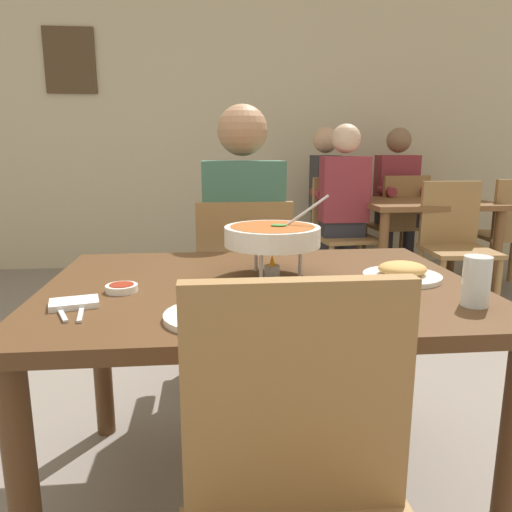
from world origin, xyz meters
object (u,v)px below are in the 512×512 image
Objects in this scene: curry_bowl at (272,236)px; rice_plate at (214,311)px; diner_main at (242,232)px; chair_bg_corner at (511,228)px; dining_table_far at (423,217)px; chair_bg_left at (399,219)px; chair_diner_main at (243,284)px; chair_bg_window at (454,238)px; drink_glass at (476,284)px; appetizer_plate at (402,272)px; patron_bg_middle at (329,193)px; dining_table_main at (261,313)px; chair_bg_right at (341,227)px; patron_bg_right at (342,198)px; chair_bg_middle at (340,219)px; patron_bg_left at (397,192)px; sauce_dish at (122,288)px.

rice_plate is (-0.19, -0.38, -0.11)m from curry_bowl.
diner_main reaches higher than chair_bg_corner.
chair_bg_left is (-0.01, 0.47, -0.09)m from dining_table_far.
chair_bg_window is (1.57, 1.05, 0.00)m from chair_diner_main.
chair_bg_left reaches higher than rice_plate.
chair_diner_main and chair_bg_left have the same top height.
appetizer_plate is at bearing 106.51° from drink_glass.
chair_bg_window is at bearing -150.96° from chair_bg_corner.
patron_bg_middle reaches higher than chair_bg_window.
chair_bg_corner reaches higher than drink_glass.
dining_table_main is at bearing -179.36° from appetizer_plate.
rice_plate is 2.90m from chair_bg_right.
chair_diner_main is 0.69× the size of patron_bg_right.
patron_bg_right is (-0.65, 0.03, 0.15)m from dining_table_far.
diner_main is at bearing -116.62° from chair_bg_middle.
appetizer_plate is at bearing 28.33° from rice_plate.
diner_main is 2.16m from dining_table_far.
chair_diner_main is 0.24m from diner_main.
chair_bg_right is 0.69× the size of patron_bg_middle.
drink_glass is at bearing -63.76° from diner_main.
curry_bowl reaches higher than dining_table_main.
drink_glass reaches higher than rice_plate.
dining_table_far is (1.10, 2.29, -0.15)m from appetizer_plate.
sauce_dish is at bearing -123.81° from patron_bg_left.
dining_table_main is 3.24m from patron_bg_left.
chair_bg_window reaches higher than drink_glass.
chair_diner_main reaches higher than drink_glass.
chair_bg_right is at bearing -89.28° from patron_bg_middle.
patron_bg_middle reaches higher than sauce_dish.
chair_bg_middle is 1.00× the size of chair_bg_corner.
chair_bg_middle reaches higher than appetizer_plate.
curry_bowl is at bearing 16.09° from sauce_dish.
chair_bg_middle is (1.02, 2.83, -0.12)m from dining_table_main.
patron_bg_left is (1.54, 2.06, 0.00)m from diner_main.
appetizer_plate is at bearing -121.91° from chair_bg_window.
patron_bg_left is 0.64m from patron_bg_middle.
chair_bg_left is at bearing 31.58° from chair_bg_right.
dining_table_main is 1.43× the size of chair_bg_corner.
dining_table_main is 5.35× the size of appetizer_plate.
chair_bg_window is (1.57, 1.02, -0.24)m from diner_main.
dining_table_far is 1.11× the size of chair_bg_window.
sauce_dish is 0.10× the size of chair_bg_left.
diner_main is 2.51m from chair_bg_left.
appetizer_plate is (0.40, -0.07, -0.11)m from curry_bowl.
diner_main is 0.94m from sauce_dish.
sauce_dish is 3.23m from chair_bg_middle.
patron_bg_left reaches higher than curry_bowl.
dining_table_main is 9.88× the size of drink_glass.
chair_bg_right is at bearing 172.77° from dining_table_far.
chair_bg_middle is 0.58m from patron_bg_right.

